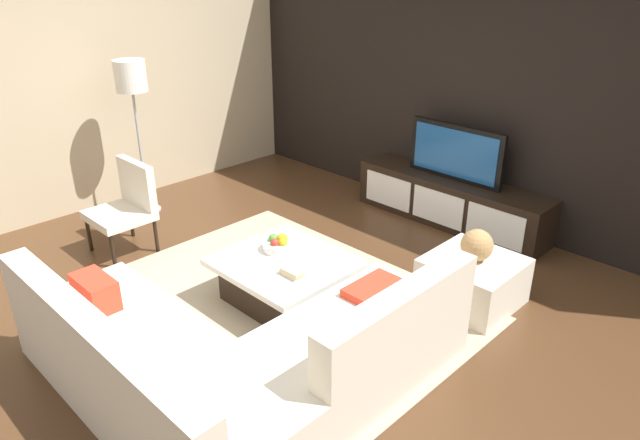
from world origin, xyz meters
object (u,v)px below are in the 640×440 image
(coffee_table, at_px, (285,280))
(floor_lamp, at_px, (132,86))
(accent_chair_near, at_px, (127,202))
(book_stack, at_px, (292,272))
(media_console, at_px, (451,201))
(television, at_px, (456,153))
(decorative_ball, at_px, (477,245))
(sectional_couch, at_px, (232,359))
(fruit_bowl, at_px, (279,244))
(ottoman, at_px, (472,281))

(coffee_table, bearing_deg, floor_lamp, 176.27)
(accent_chair_near, bearing_deg, book_stack, 15.04)
(media_console, distance_m, accent_chair_near, 3.31)
(television, relative_size, coffee_table, 1.06)
(media_console, height_order, decorative_ball, decorative_ball)
(sectional_couch, height_order, fruit_bowl, sectional_couch)
(coffee_table, xyz_separation_m, accent_chair_near, (-1.79, -0.41, 0.29))
(television, relative_size, sectional_couch, 0.47)
(floor_lamp, height_order, ottoman, floor_lamp)
(fruit_bowl, bearing_deg, accent_chair_near, -162.48)
(sectional_couch, bearing_deg, accent_chair_near, 166.25)
(media_console, distance_m, floor_lamp, 3.56)
(media_console, relative_size, coffee_table, 2.11)
(accent_chair_near, bearing_deg, media_console, 61.69)
(sectional_couch, xyz_separation_m, book_stack, (-0.38, 0.88, 0.13))
(floor_lamp, xyz_separation_m, decorative_ball, (3.61, 0.91, -0.88))
(sectional_couch, height_order, decorative_ball, sectional_couch)
(ottoman, xyz_separation_m, book_stack, (-0.89, -1.19, 0.21))
(floor_lamp, bearing_deg, decorative_ball, 14.22)
(media_console, distance_m, sectional_couch, 3.33)
(sectional_couch, relative_size, coffee_table, 2.26)
(accent_chair_near, distance_m, book_stack, 2.03)
(television, height_order, sectional_couch, television)
(floor_lamp, bearing_deg, television, 39.39)
(decorative_ball, bearing_deg, book_stack, -126.84)
(television, height_order, accent_chair_near, television)
(accent_chair_near, relative_size, decorative_ball, 3.32)
(sectional_couch, height_order, accent_chair_near, accent_chair_near)
(television, xyz_separation_m, accent_chair_near, (-1.89, -2.71, -0.30))
(sectional_couch, distance_m, decorative_ball, 2.15)
(fruit_bowl, height_order, book_stack, fruit_bowl)
(floor_lamp, relative_size, fruit_bowl, 5.98)
(coffee_table, height_order, accent_chair_near, accent_chair_near)
(media_console, height_order, book_stack, media_console)
(television, height_order, floor_lamp, floor_lamp)
(media_console, height_order, floor_lamp, floor_lamp)
(decorative_ball, bearing_deg, coffee_table, -135.86)
(fruit_bowl, bearing_deg, television, 82.74)
(floor_lamp, relative_size, book_stack, 8.78)
(media_console, relative_size, television, 1.99)
(television, height_order, fruit_bowl, television)
(floor_lamp, xyz_separation_m, fruit_bowl, (2.32, -0.06, -0.98))
(media_console, xyz_separation_m, accent_chair_near, (-1.89, -2.71, 0.24))
(ottoman, bearing_deg, decorative_ball, 0.00)
(ottoman, xyz_separation_m, fruit_bowl, (-1.29, -0.98, 0.23))
(ottoman, height_order, decorative_ball, decorative_ball)
(sectional_couch, xyz_separation_m, accent_chair_near, (-2.39, 0.58, 0.21))
(fruit_bowl, distance_m, book_stack, 0.45)
(media_console, distance_m, ottoman, 1.58)
(ottoman, height_order, fruit_bowl, fruit_bowl)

